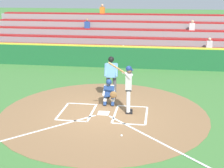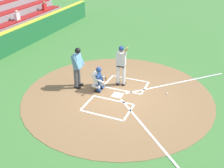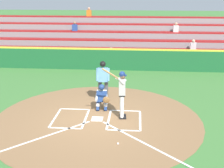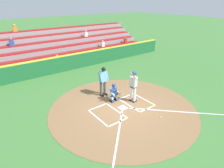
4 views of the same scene
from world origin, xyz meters
TOP-DOWN VIEW (x-y plane):
  - ground_plane at (0.00, 0.00)m, footprint 120.00×120.00m
  - dirt_circle at (0.00, 0.00)m, footprint 8.00×8.00m
  - home_plate_and_chalk at (0.00, 0.88)m, footprint 7.93×4.91m
  - batter at (-0.93, -0.21)m, footprint 0.90×0.77m
  - catcher at (-0.09, -0.91)m, footprint 0.61×0.61m
  - plate_umpire at (-0.02, -1.89)m, footprint 0.59×0.43m
  - baseball at (-0.92, 1.91)m, footprint 0.07×0.07m

SIDE VIEW (x-z plane):
  - ground_plane at x=0.00m, z-range 0.00..0.00m
  - dirt_circle at x=0.00m, z-range 0.00..0.01m
  - home_plate_and_chalk at x=0.00m, z-range 0.01..0.02m
  - baseball at x=-0.92m, z-range 0.00..0.07m
  - catcher at x=-0.09m, z-range 0.02..1.15m
  - plate_umpire at x=-0.02m, z-range 0.14..2.01m
  - batter at x=-0.93m, z-range 0.04..2.16m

